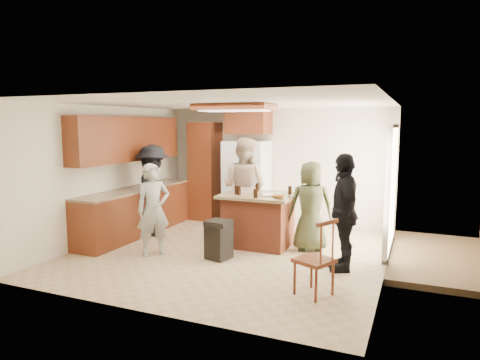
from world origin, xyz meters
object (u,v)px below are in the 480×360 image
at_px(person_front_left, 153,210).
at_px(spindle_chair, 315,261).
at_px(refrigerator, 247,183).
at_px(person_behind_right, 311,206).
at_px(kitchen_island, 258,219).
at_px(person_side_right, 344,212).
at_px(person_behind_left, 244,187).
at_px(trash_bin, 219,239).
at_px(person_counter, 153,190).

distance_m(person_front_left, spindle_chair, 2.94).
height_order(refrigerator, spindle_chair, refrigerator).
xyz_separation_m(person_front_left, person_behind_right, (2.33, 1.26, 0.01)).
relative_size(person_front_left, kitchen_island, 1.19).
bearing_deg(person_side_right, person_front_left, -100.56).
relative_size(person_behind_left, kitchen_island, 1.49).
bearing_deg(person_behind_left, trash_bin, 104.22).
height_order(person_behind_right, kitchen_island, person_behind_right).
bearing_deg(spindle_chair, person_front_left, 167.19).
xyz_separation_m(person_side_right, kitchen_island, (-1.60, 0.71, -0.40)).
bearing_deg(person_behind_left, person_counter, 27.98).
distance_m(person_front_left, trash_bin, 1.19).
bearing_deg(person_counter, spindle_chair, -139.47).
bearing_deg(person_counter, person_behind_left, -93.63).
xyz_separation_m(person_side_right, trash_bin, (-1.92, -0.26, -0.55)).
relative_size(person_counter, trash_bin, 2.81).
height_order(person_front_left, refrigerator, refrigerator).
bearing_deg(refrigerator, person_front_left, -101.73).
distance_m(person_behind_right, trash_bin, 1.68).
xyz_separation_m(person_counter, kitchen_island, (2.15, 0.11, -0.41)).
xyz_separation_m(person_behind_left, trash_bin, (0.16, -1.47, -0.64)).
distance_m(person_behind_left, person_counter, 1.77).
height_order(person_side_right, trash_bin, person_side_right).
bearing_deg(refrigerator, person_side_right, -42.41).
bearing_deg(person_behind_left, refrigerator, -62.70).
height_order(refrigerator, kitchen_island, refrigerator).
bearing_deg(person_front_left, person_side_right, -41.66).
bearing_deg(person_behind_right, person_side_right, 114.17).
height_order(person_front_left, kitchen_island, person_front_left).
bearing_deg(person_behind_right, trash_bin, 22.58).
height_order(trash_bin, spindle_chair, spindle_chair).
height_order(person_counter, trash_bin, person_counter).
bearing_deg(person_side_right, person_counter, -118.97).
xyz_separation_m(person_behind_right, refrigerator, (-1.76, 1.46, 0.13)).
bearing_deg(spindle_chair, person_counter, 154.17).
relative_size(person_front_left, trash_bin, 2.42).
distance_m(person_front_left, refrigerator, 2.78).
relative_size(person_front_left, refrigerator, 0.85).
bearing_deg(person_behind_left, person_front_left, 69.55).
bearing_deg(refrigerator, kitchen_island, -61.09).
bearing_deg(trash_bin, spindle_chair, -26.27).
height_order(person_behind_right, trash_bin, person_behind_right).
bearing_deg(kitchen_island, person_side_right, -23.96).
bearing_deg(person_counter, person_behind_right, -110.56).
distance_m(person_front_left, kitchen_island, 1.87).
distance_m(person_front_left, person_behind_left, 1.94).
bearing_deg(person_counter, person_side_right, -122.82).
height_order(person_behind_right, refrigerator, refrigerator).
distance_m(person_counter, trash_bin, 2.10).
relative_size(person_front_left, person_behind_right, 0.98).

